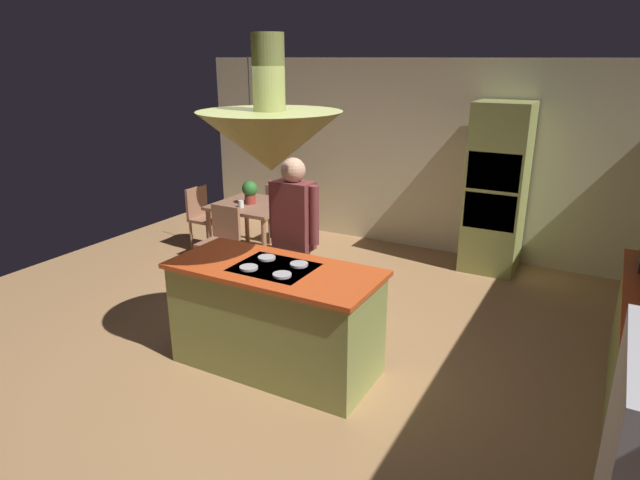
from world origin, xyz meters
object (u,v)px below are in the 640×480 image
(chair_facing_island, at_px, (221,237))
(oven_tower, at_px, (496,189))
(person_at_island, at_px, (294,235))
(chair_by_back_wall, at_px, (283,210))
(chair_at_corner, at_px, (203,214))
(kitchen_island, at_px, (276,318))
(cup_on_table, at_px, (241,204))
(dining_table, at_px, (254,211))
(potted_plant_on_table, at_px, (250,191))

(chair_facing_island, bearing_deg, oven_tower, 33.15)
(person_at_island, height_order, chair_by_back_wall, person_at_island)
(chair_at_corner, bearing_deg, chair_by_back_wall, -51.52)
(chair_facing_island, xyz_separation_m, chair_by_back_wall, (0.00, 1.37, 0.00))
(chair_facing_island, relative_size, chair_by_back_wall, 1.00)
(person_at_island, height_order, chair_facing_island, person_at_island)
(chair_facing_island, bearing_deg, kitchen_island, -39.75)
(kitchen_island, xyz_separation_m, chair_facing_island, (-1.70, 1.41, 0.04))
(person_at_island, relative_size, cup_on_table, 18.94)
(oven_tower, bearing_deg, cup_on_table, -154.06)
(dining_table, distance_m, person_at_island, 2.09)
(chair_at_corner, relative_size, cup_on_table, 9.67)
(oven_tower, height_order, chair_at_corner, oven_tower)
(person_at_island, height_order, chair_at_corner, person_at_island)
(oven_tower, xyz_separation_m, cup_on_table, (-2.83, -1.38, -0.23))
(chair_facing_island, bearing_deg, chair_by_back_wall, 90.00)
(oven_tower, relative_size, chair_by_back_wall, 2.38)
(oven_tower, distance_m, chair_at_corner, 3.87)
(oven_tower, height_order, dining_table, oven_tower)
(chair_facing_island, xyz_separation_m, potted_plant_on_table, (-0.04, 0.66, 0.42))
(kitchen_island, relative_size, chair_by_back_wall, 2.03)
(chair_at_corner, bearing_deg, person_at_island, -121.32)
(dining_table, bearing_deg, chair_facing_island, -90.00)
(chair_by_back_wall, height_order, chair_at_corner, same)
(person_at_island, bearing_deg, chair_by_back_wall, 125.08)
(chair_by_back_wall, relative_size, chair_at_corner, 1.00)
(person_at_island, distance_m, chair_by_back_wall, 2.63)
(cup_on_table, bearing_deg, kitchen_island, -47.24)
(dining_table, relative_size, cup_on_table, 10.76)
(kitchen_island, height_order, chair_facing_island, kitchen_island)
(kitchen_island, height_order, chair_at_corner, kitchen_island)
(person_at_island, bearing_deg, potted_plant_on_table, 137.26)
(chair_by_back_wall, xyz_separation_m, chair_at_corner, (-0.86, -0.69, 0.00))
(dining_table, xyz_separation_m, chair_at_corner, (-0.86, -0.00, -0.15))
(oven_tower, relative_size, chair_facing_island, 2.38)
(kitchen_island, distance_m, chair_at_corner, 3.31)
(person_at_island, relative_size, chair_at_corner, 1.96)
(oven_tower, xyz_separation_m, chair_by_back_wall, (-2.80, -0.46, -0.53))
(chair_by_back_wall, bearing_deg, person_at_island, 125.08)
(oven_tower, xyz_separation_m, chair_facing_island, (-2.80, -1.83, -0.53))
(oven_tower, xyz_separation_m, person_at_island, (-1.32, -2.57, -0.05))
(kitchen_island, relative_size, potted_plant_on_table, 5.90)
(kitchen_island, distance_m, chair_by_back_wall, 3.26)
(person_at_island, relative_size, chair_by_back_wall, 1.96)
(potted_plant_on_table, bearing_deg, chair_by_back_wall, 87.17)
(kitchen_island, distance_m, person_at_island, 0.87)
(dining_table, height_order, person_at_island, person_at_island)
(dining_table, xyz_separation_m, potted_plant_on_table, (-0.04, -0.02, 0.27))
(dining_table, distance_m, cup_on_table, 0.28)
(chair_facing_island, height_order, potted_plant_on_table, potted_plant_on_table)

